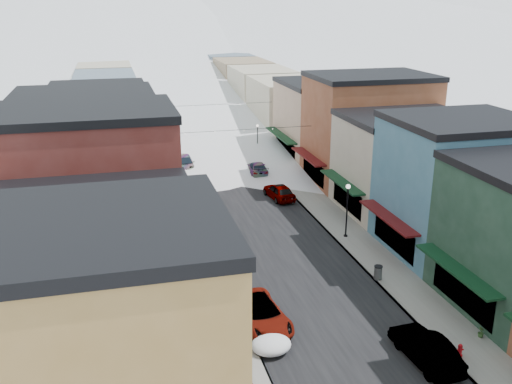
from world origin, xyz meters
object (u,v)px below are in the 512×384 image
streetlamp_near (347,204)px  car_silver_sedan (232,256)px  fire_hydrant (460,351)px  car_green_sedan (426,348)px  car_white_suv (261,314)px  trash_can (378,272)px  car_dark_hatch (221,226)px

streetlamp_near → car_silver_sedan: bearing=-164.4°
car_silver_sedan → fire_hydrant: size_ratio=6.62×
car_green_sedan → fire_hydrant: size_ratio=6.67×
car_green_sedan → car_white_suv: bearing=-40.3°
fire_hydrant → trash_can: size_ratio=0.75×
car_dark_hatch → streetlamp_near: streetlamp_near is taller
car_dark_hatch → car_white_suv: bearing=-84.1°
car_silver_sedan → car_green_sedan: (7.67, -14.01, -0.02)m
car_silver_sedan → car_green_sedan: size_ratio=0.99×
trash_can → streetlamp_near: 8.03m
car_green_sedan → car_silver_sedan: bearing=-65.0°
car_white_suv → streetlamp_near: streetlamp_near is taller
car_green_sedan → trash_can: size_ratio=4.99×
car_silver_sedan → fire_hydrant: bearing=-49.2°
fire_hydrant → trash_can: bearing=91.8°
car_white_suv → car_dark_hatch: (0.37, 14.33, -0.00)m
car_dark_hatch → fire_hydrant: car_dark_hatch is taller
car_dark_hatch → trash_can: bearing=-42.9°
car_silver_sedan → car_dark_hatch: (0.33, 6.04, -0.06)m
fire_hydrant → streetlamp_near: bearing=88.3°
car_silver_sedan → trash_can: car_silver_sedan is taller
car_silver_sedan → trash_can: bearing=-20.5°
car_dark_hatch → trash_can: (9.02, -10.83, -0.12)m
car_white_suv → car_green_sedan: (7.70, -5.72, 0.04)m
car_white_suv → car_silver_sedan: 8.29m
trash_can → streetlamp_near: bearing=83.9°
fire_hydrant → streetlamp_near: 17.28m
car_dark_hatch → trash_can: car_dark_hatch is taller
streetlamp_near → fire_hydrant: bearing=-91.7°
car_dark_hatch → streetlamp_near: size_ratio=1.05×
car_white_suv → trash_can: size_ratio=5.63×
fire_hydrant → car_dark_hatch: bearing=114.7°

